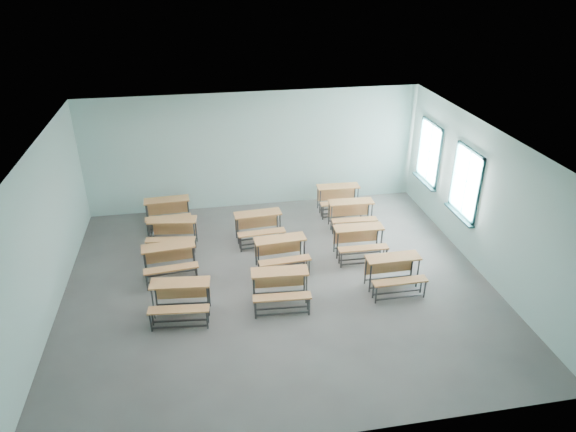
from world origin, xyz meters
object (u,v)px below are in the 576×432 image
object	(u,v)px
desk_unit_r0c2	(394,269)
desk_unit_r3c2	(339,195)
desk_unit_r1c2	(359,238)
desk_unit_r1c1	(281,250)
desk_unit_r0c1	(280,284)
desk_unit_r2c0	(172,230)
desk_unit_r1c0	(170,257)
desk_unit_r0c0	(180,295)
desk_unit_r2c2	(351,211)
desk_unit_r3c0	(168,209)
desk_unit_r2c1	(259,223)

from	to	relation	value
desk_unit_r0c2	desk_unit_r3c2	bearing A→B (deg)	92.17
desk_unit_r1c2	desk_unit_r1c1	bearing A→B (deg)	-172.36
desk_unit_r0c1	desk_unit_r2c0	world-z (taller)	same
desk_unit_r1c0	desk_unit_r3c2	distance (m)	5.08
desk_unit_r0c1	desk_unit_r1c0	bearing A→B (deg)	151.13
desk_unit_r0c1	desk_unit_r1c2	size ratio (longest dim) A/B	1.02
desk_unit_r0c0	desk_unit_r2c2	world-z (taller)	same
desk_unit_r1c2	desk_unit_r3c0	distance (m)	4.99
desk_unit_r2c0	desk_unit_r3c0	bearing A→B (deg)	104.55
desk_unit_r0c0	desk_unit_r3c2	distance (m)	5.74
desk_unit_r2c1	desk_unit_r3c0	bearing A→B (deg)	147.94
desk_unit_r2c2	desk_unit_r3c0	xyz separation A→B (m)	(-4.63, 0.95, 0.00)
desk_unit_r2c2	desk_unit_r1c0	bearing A→B (deg)	-159.47
desk_unit_r0c2	desk_unit_r1c0	bearing A→B (deg)	163.77
desk_unit_r0c1	desk_unit_r1c2	xyz separation A→B (m)	(2.11, 1.49, 0.00)
desk_unit_r2c0	desk_unit_r2c1	distance (m)	2.07
desk_unit_r1c1	desk_unit_r2c0	size ratio (longest dim) A/B	0.97
desk_unit_r0c0	desk_unit_r3c2	bearing A→B (deg)	48.65
desk_unit_r2c0	desk_unit_r2c1	xyz separation A→B (m)	(2.07, -0.03, 0.00)
desk_unit_r1c0	desk_unit_r1c1	size ratio (longest dim) A/B	1.01
desk_unit_r0c1	desk_unit_r1c1	xyz separation A→B (m)	(0.23, 1.29, 0.00)
desk_unit_r0c2	desk_unit_r2c0	world-z (taller)	same
desk_unit_r2c2	desk_unit_r0c2	bearing A→B (deg)	-84.79
desk_unit_r3c0	desk_unit_r0c1	bearing A→B (deg)	-61.56
desk_unit_r0c1	desk_unit_r2c2	distance (m)	3.67
desk_unit_r1c1	desk_unit_r2c2	distance (m)	2.60
desk_unit_r1c2	desk_unit_r3c2	world-z (taller)	same
desk_unit_r1c0	desk_unit_r2c1	xyz separation A→B (m)	(2.10, 1.21, 0.00)
desk_unit_r0c2	desk_unit_r1c2	size ratio (longest dim) A/B	0.99
desk_unit_r1c1	desk_unit_r1c0	bearing A→B (deg)	173.24
desk_unit_r2c1	desk_unit_r3c0	world-z (taller)	same
desk_unit_r1c1	desk_unit_r3c2	xyz separation A→B (m)	(2.02, 2.55, 0.00)
desk_unit_r2c2	desk_unit_r3c2	world-z (taller)	same
desk_unit_r0c0	desk_unit_r0c2	distance (m)	4.39
desk_unit_r2c0	desk_unit_r2c2	distance (m)	4.49
desk_unit_r0c1	desk_unit_r0c2	bearing A→B (deg)	6.28
desk_unit_r0c2	desk_unit_r1c1	world-z (taller)	same
desk_unit_r0c1	desk_unit_r3c0	xyz separation A→B (m)	(-2.32, 3.80, 0.00)
desk_unit_r2c1	desk_unit_r2c2	xyz separation A→B (m)	(2.42, 0.23, 0.00)
desk_unit_r0c1	desk_unit_r1c1	distance (m)	1.31
desk_unit_r1c1	desk_unit_r2c2	world-z (taller)	same
desk_unit_r1c1	desk_unit_r3c0	bearing A→B (deg)	131.43
desk_unit_r0c2	desk_unit_r1c0	size ratio (longest dim) A/B	0.95
desk_unit_r2c0	desk_unit_r2c2	world-z (taller)	same
desk_unit_r0c1	desk_unit_r2c2	xyz separation A→B (m)	(2.32, 2.85, 0.00)
desk_unit_r0c0	desk_unit_r2c1	xyz separation A→B (m)	(1.86, 2.67, 0.00)
desk_unit_r1c1	desk_unit_r3c0	xyz separation A→B (m)	(-2.55, 2.51, 0.00)
desk_unit_r0c0	desk_unit_r2c0	world-z (taller)	same
desk_unit_r0c0	desk_unit_r1c2	distance (m)	4.35
desk_unit_r1c1	desk_unit_r3c0	world-z (taller)	same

